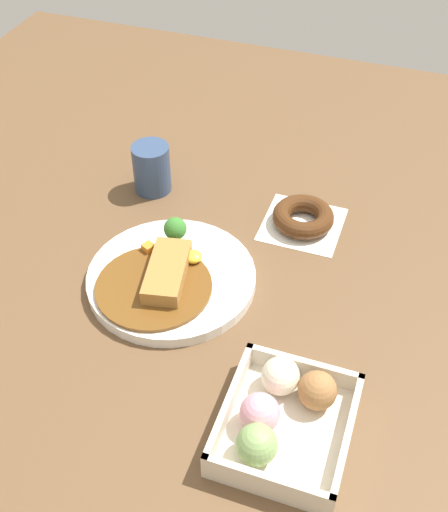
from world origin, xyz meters
TOP-DOWN VIEW (x-y plane):
  - ground_plane at (0.00, 0.00)m, footprint 1.60×1.60m
  - curry_plate at (0.01, -0.09)m, footprint 0.25×0.25m
  - donut_box at (0.19, 0.13)m, footprint 0.17×0.15m
  - chocolate_ring_donut at (-0.20, 0.06)m, footprint 0.13×0.13m
  - coffee_mug at (-0.20, -0.21)m, footprint 0.06×0.06m

SIDE VIEW (x-z plane):
  - ground_plane at x=0.00m, z-range 0.00..0.00m
  - curry_plate at x=0.01m, z-range -0.02..0.05m
  - chocolate_ring_donut at x=-0.20m, z-range 0.00..0.03m
  - donut_box at x=0.19m, z-range -0.01..0.06m
  - coffee_mug at x=-0.20m, z-range 0.00..0.09m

